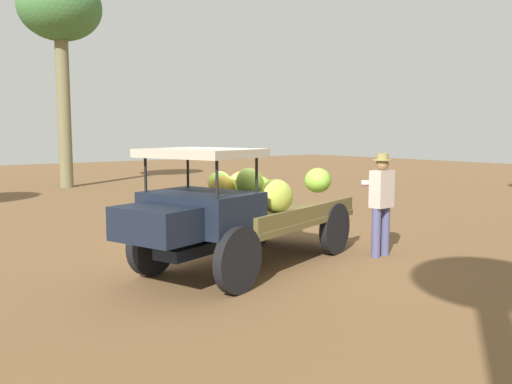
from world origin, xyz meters
TOP-DOWN VIEW (x-y plane):
  - ground_plane at (0.00, 0.00)m, footprint 60.00×60.00m
  - truck at (0.47, 0.19)m, footprint 4.66×2.81m
  - farmer at (-1.92, 1.08)m, footprint 0.53×0.47m
  - forest_tree_4 at (-1.42, -13.77)m, footprint 3.05×3.05m

SIDE VIEW (x-z plane):
  - ground_plane at x=0.00m, z-range 0.00..0.00m
  - truck at x=0.47m, z-range 0.01..1.90m
  - farmer at x=-1.92m, z-range 0.12..1.89m
  - forest_tree_4 at x=-1.42m, z-range 2.52..10.47m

